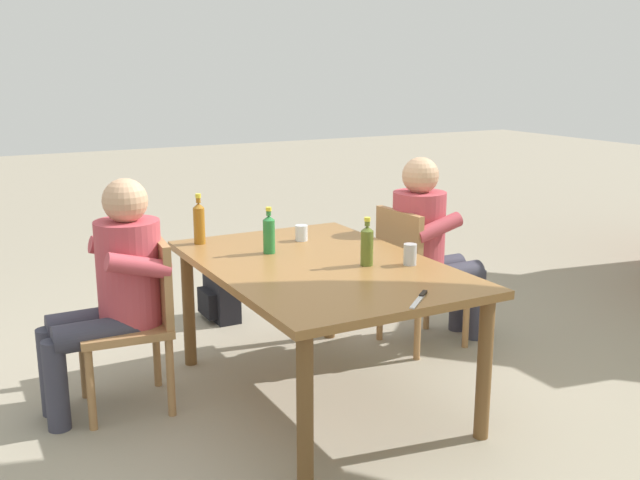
{
  "coord_description": "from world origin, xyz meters",
  "views": [
    {
      "loc": [
        3.15,
        -1.68,
        1.71
      ],
      "look_at": [
        0.0,
        0.0,
        0.85
      ],
      "focal_mm": 41.07,
      "sensor_mm": 36.0,
      "label": 1
    }
  ],
  "objects_px": {
    "cup_glass": "(301,233)",
    "backpack_by_near_side": "(220,292)",
    "bottle_green": "(269,233)",
    "person_in_plaid_shirt": "(114,285)",
    "bottle_olive": "(367,245)",
    "table_knife": "(420,298)",
    "person_in_white_shirt": "(429,242)",
    "dining_table": "(320,278)",
    "chair_far_left": "(414,270)",
    "cup_steel": "(410,254)",
    "chair_near_left": "(139,314)",
    "bottle_amber": "(199,222)"
  },
  "relations": [
    {
      "from": "cup_glass",
      "to": "bottle_green",
      "type": "bearing_deg",
      "value": -58.31
    },
    {
      "from": "chair_far_left",
      "to": "chair_near_left",
      "type": "distance_m",
      "value": 1.69
    },
    {
      "from": "person_in_plaid_shirt",
      "to": "cup_glass",
      "type": "height_order",
      "value": "person_in_plaid_shirt"
    },
    {
      "from": "table_knife",
      "to": "cup_steel",
      "type": "bearing_deg",
      "value": 149.52
    },
    {
      "from": "bottle_olive",
      "to": "cup_glass",
      "type": "distance_m",
      "value": 0.63
    },
    {
      "from": "bottle_amber",
      "to": "backpack_by_near_side",
      "type": "relative_size",
      "value": 0.71
    },
    {
      "from": "bottle_olive",
      "to": "cup_steel",
      "type": "relative_size",
      "value": 2.28
    },
    {
      "from": "chair_near_left",
      "to": "bottle_olive",
      "type": "height_order",
      "value": "bottle_olive"
    },
    {
      "from": "bottle_olive",
      "to": "backpack_by_near_side",
      "type": "relative_size",
      "value": 0.62
    },
    {
      "from": "person_in_white_shirt",
      "to": "cup_steel",
      "type": "bearing_deg",
      "value": -43.07
    },
    {
      "from": "chair_near_left",
      "to": "cup_glass",
      "type": "relative_size",
      "value": 9.75
    },
    {
      "from": "person_in_white_shirt",
      "to": "backpack_by_near_side",
      "type": "bearing_deg",
      "value": -136.2
    },
    {
      "from": "person_in_white_shirt",
      "to": "bottle_amber",
      "type": "relative_size",
      "value": 4.16
    },
    {
      "from": "chair_far_left",
      "to": "cup_steel",
      "type": "bearing_deg",
      "value": -37.26
    },
    {
      "from": "chair_far_left",
      "to": "bottle_green",
      "type": "relative_size",
      "value": 3.49
    },
    {
      "from": "cup_glass",
      "to": "backpack_by_near_side",
      "type": "bearing_deg",
      "value": -169.68
    },
    {
      "from": "person_in_plaid_shirt",
      "to": "backpack_by_near_side",
      "type": "height_order",
      "value": "person_in_plaid_shirt"
    },
    {
      "from": "chair_far_left",
      "to": "person_in_white_shirt",
      "type": "relative_size",
      "value": 0.74
    },
    {
      "from": "dining_table",
      "to": "table_knife",
      "type": "height_order",
      "value": "table_knife"
    },
    {
      "from": "person_in_plaid_shirt",
      "to": "bottle_olive",
      "type": "bearing_deg",
      "value": 65.67
    },
    {
      "from": "chair_far_left",
      "to": "bottle_amber",
      "type": "bearing_deg",
      "value": -104.27
    },
    {
      "from": "cup_steel",
      "to": "bottle_olive",
      "type": "bearing_deg",
      "value": -115.74
    },
    {
      "from": "chair_near_left",
      "to": "cup_glass",
      "type": "height_order",
      "value": "chair_near_left"
    },
    {
      "from": "person_in_white_shirt",
      "to": "bottle_green",
      "type": "height_order",
      "value": "person_in_white_shirt"
    },
    {
      "from": "person_in_white_shirt",
      "to": "person_in_plaid_shirt",
      "type": "distance_m",
      "value": 1.91
    },
    {
      "from": "person_in_plaid_shirt",
      "to": "bottle_olive",
      "type": "xyz_separation_m",
      "value": [
        0.52,
        1.14,
        0.18
      ]
    },
    {
      "from": "backpack_by_near_side",
      "to": "chair_near_left",
      "type": "bearing_deg",
      "value": -38.14
    },
    {
      "from": "chair_near_left",
      "to": "person_in_plaid_shirt",
      "type": "xyz_separation_m",
      "value": [
        -0.01,
        -0.11,
        0.17
      ]
    },
    {
      "from": "person_in_plaid_shirt",
      "to": "cup_glass",
      "type": "bearing_deg",
      "value": 95.7
    },
    {
      "from": "chair_far_left",
      "to": "backpack_by_near_side",
      "type": "bearing_deg",
      "value": -139.67
    },
    {
      "from": "person_in_white_shirt",
      "to": "backpack_by_near_side",
      "type": "relative_size",
      "value": 2.96
    },
    {
      "from": "chair_near_left",
      "to": "chair_far_left",
      "type": "bearing_deg",
      "value": 90.12
    },
    {
      "from": "dining_table",
      "to": "chair_far_left",
      "type": "bearing_deg",
      "value": 113.4
    },
    {
      "from": "table_knife",
      "to": "bottle_green",
      "type": "bearing_deg",
      "value": -166.5
    },
    {
      "from": "dining_table",
      "to": "chair_near_left",
      "type": "xyz_separation_m",
      "value": [
        -0.36,
        -0.84,
        -0.17
      ]
    },
    {
      "from": "person_in_white_shirt",
      "to": "table_knife",
      "type": "relative_size",
      "value": 6.04
    },
    {
      "from": "person_in_white_shirt",
      "to": "cup_glass",
      "type": "distance_m",
      "value": 0.83
    },
    {
      "from": "cup_steel",
      "to": "table_knife",
      "type": "height_order",
      "value": "cup_steel"
    },
    {
      "from": "chair_far_left",
      "to": "person_in_white_shirt",
      "type": "bearing_deg",
      "value": 92.15
    },
    {
      "from": "cup_glass",
      "to": "cup_steel",
      "type": "height_order",
      "value": "cup_steel"
    },
    {
      "from": "dining_table",
      "to": "bottle_olive",
      "type": "xyz_separation_m",
      "value": [
        0.15,
        0.19,
        0.18
      ]
    },
    {
      "from": "bottle_green",
      "to": "table_knife",
      "type": "bearing_deg",
      "value": 13.5
    },
    {
      "from": "person_in_plaid_shirt",
      "to": "cup_steel",
      "type": "xyz_separation_m",
      "value": [
        0.61,
        1.34,
        0.13
      ]
    },
    {
      "from": "bottle_green",
      "to": "dining_table",
      "type": "bearing_deg",
      "value": 25.2
    },
    {
      "from": "chair_far_left",
      "to": "cup_steel",
      "type": "xyz_separation_m",
      "value": [
        0.61,
        -0.46,
        0.3
      ]
    },
    {
      "from": "backpack_by_near_side",
      "to": "person_in_plaid_shirt",
      "type": "bearing_deg",
      "value": -41.9
    },
    {
      "from": "bottle_green",
      "to": "backpack_by_near_side",
      "type": "distance_m",
      "value": 1.27
    },
    {
      "from": "cup_glass",
      "to": "cup_steel",
      "type": "distance_m",
      "value": 0.76
    },
    {
      "from": "chair_near_left",
      "to": "person_in_plaid_shirt",
      "type": "height_order",
      "value": "person_in_plaid_shirt"
    },
    {
      "from": "chair_near_left",
      "to": "dining_table",
      "type": "bearing_deg",
      "value": 66.82
    }
  ]
}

